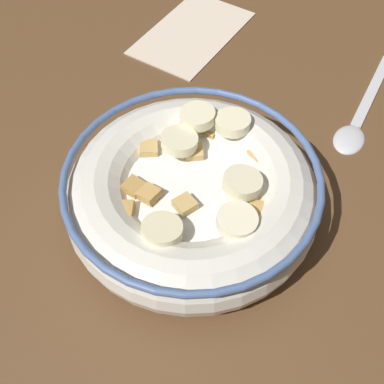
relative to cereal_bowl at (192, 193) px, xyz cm
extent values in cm
cube|color=brown|center=(-0.02, 0.01, -3.87)|extent=(133.93, 133.93, 2.00)
cylinder|color=silver|center=(-0.02, 0.01, -2.57)|extent=(10.91, 10.91, 0.60)
torus|color=silver|center=(-0.02, 0.01, -0.26)|extent=(19.84, 19.84, 5.22)
torus|color=#4C6699|center=(-0.02, 0.01, 2.05)|extent=(19.84, 19.84, 0.60)
cylinder|color=white|center=(-0.02, 0.01, 0.80)|extent=(16.71, 16.71, 0.40)
cube|color=tan|center=(-1.48, -5.36, 1.49)|extent=(1.66, 1.60, 0.82)
cube|color=tan|center=(-7.03, 2.45, 1.24)|extent=(2.06, 2.06, 0.74)
cube|color=#B78947|center=(5.58, -4.35, 1.42)|extent=(1.62, 1.69, 0.85)
cube|color=#AD7F42|center=(-6.07, 1.33, 1.36)|extent=(2.01, 1.99, 0.77)
cube|color=tan|center=(3.04, 0.61, 1.38)|extent=(1.89, 1.86, 0.77)
cube|color=tan|center=(-2.19, -0.30, 1.42)|extent=(2.04, 2.04, 0.70)
cube|color=#AD7F42|center=(0.14, -6.80, 1.42)|extent=(1.70, 1.76, 0.85)
cube|color=tan|center=(3.97, -4.51, 1.29)|extent=(2.05, 2.05, 0.68)
cube|color=#AD7F42|center=(2.57, 5.99, 1.31)|extent=(1.97, 1.95, 0.75)
cube|color=tan|center=(2.58, 4.27, 1.30)|extent=(1.83, 1.87, 0.80)
cube|color=tan|center=(-0.37, 6.41, 1.34)|extent=(1.83, 1.78, 0.81)
cube|color=tan|center=(5.81, 0.47, 1.26)|extent=(1.77, 1.71, 0.83)
cube|color=#B78947|center=(-1.47, 4.19, 1.33)|extent=(1.88, 1.92, 0.79)
cube|color=#B78947|center=(-3.69, 4.22, 1.32)|extent=(1.69, 1.75, 0.84)
cube|color=tan|center=(-1.93, 2.83, 1.47)|extent=(1.94, 1.98, 0.85)
cube|color=tan|center=(-6.86, 0.17, 1.43)|extent=(1.78, 1.79, 0.68)
cylinder|color=beige|center=(-5.17, 0.88, 2.09)|extent=(3.84, 3.78, 1.38)
cylinder|color=#F4EABC|center=(3.01, 1.77, 2.35)|extent=(4.15, 4.15, 1.17)
cylinder|color=#F9EFC6|center=(-3.24, -4.02, 2.24)|extent=(4.07, 4.10, 1.14)
cylinder|color=#F4EABC|center=(5.72, 0.96, 2.66)|extent=(3.81, 3.83, 1.06)
cylinder|color=#F4EABC|center=(0.30, -3.80, 2.53)|extent=(3.54, 3.52, 1.27)
cylinder|color=#F4EABC|center=(5.91, -1.93, 2.47)|extent=(4.16, 4.16, 1.04)
ellipsoid|color=silver|center=(11.58, -12.17, -2.47)|extent=(4.52, 3.69, 0.80)
cube|color=silver|center=(19.10, -14.11, -2.69)|extent=(11.46, 3.86, 0.36)
cube|color=beige|center=(23.98, 5.90, -2.72)|extent=(16.21, 12.65, 0.30)
camera|label=1|loc=(-22.71, -5.59, 31.12)|focal=46.54mm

